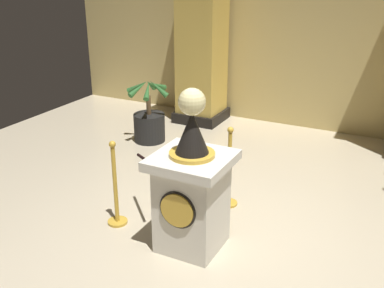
% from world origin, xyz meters
% --- Properties ---
extents(ground_plane, '(10.19, 10.19, 0.00)m').
position_xyz_m(ground_plane, '(0.00, 0.00, 0.00)').
color(ground_plane, beige).
extents(back_wall, '(10.19, 0.16, 3.54)m').
position_xyz_m(back_wall, '(0.00, 4.33, 1.77)').
color(back_wall, tan).
rests_on(back_wall, ground_plane).
extents(pedestal_clock, '(0.80, 0.80, 1.80)m').
position_xyz_m(pedestal_clock, '(-0.15, -0.22, 0.69)').
color(pedestal_clock, silver).
rests_on(pedestal_clock, ground_plane).
extents(stanchion_near, '(0.24, 0.24, 1.07)m').
position_xyz_m(stanchion_near, '(-0.15, 0.82, 0.38)').
color(stanchion_near, gold).
rests_on(stanchion_near, ground_plane).
extents(stanchion_far, '(0.24, 0.24, 1.06)m').
position_xyz_m(stanchion_far, '(-1.16, -0.21, 0.37)').
color(stanchion_far, gold).
rests_on(stanchion_far, ground_plane).
extents(velvet_rope, '(1.05, 1.05, 0.22)m').
position_xyz_m(velvet_rope, '(-0.65, 0.31, 0.79)').
color(velvet_rope, black).
extents(column_left, '(0.92, 0.92, 3.40)m').
position_xyz_m(column_left, '(-1.96, 3.75, 1.69)').
color(column_left, black).
rests_on(column_left, ground_plane).
extents(potted_palm_left, '(0.77, 0.74, 1.14)m').
position_xyz_m(potted_palm_left, '(-2.27, 2.30, 0.35)').
color(potted_palm_left, black).
rests_on(potted_palm_left, ground_plane).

